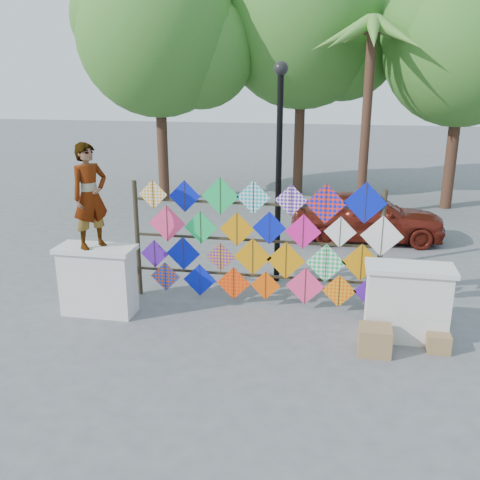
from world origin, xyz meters
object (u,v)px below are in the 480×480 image
at_px(lamppost, 279,154).
at_px(kite_rack, 262,243).
at_px(sedan, 367,216).
at_px(vendor_woman, 90,196).

bearing_deg(lamppost, kite_rack, -95.86).
bearing_deg(sedan, vendor_woman, 133.66).
bearing_deg(vendor_woman, lamppost, -20.70).
xyz_separation_m(vendor_woman, sedan, (4.99, 5.54, -1.53)).
distance_m(kite_rack, sedan, 5.10).
distance_m(vendor_woman, sedan, 7.61).
bearing_deg(lamppost, vendor_woman, -143.91).
distance_m(kite_rack, lamppost, 1.95).
relative_size(sedan, lamppost, 0.88).
relative_size(kite_rack, vendor_woman, 2.72).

